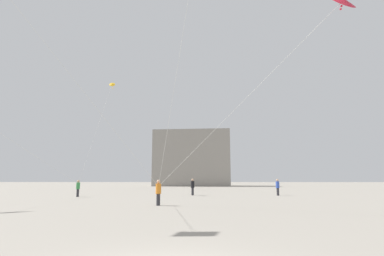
{
  "coord_description": "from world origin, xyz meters",
  "views": [
    {
      "loc": [
        0.62,
        -6.43,
        1.87
      ],
      "look_at": [
        0.0,
        20.15,
        6.17
      ],
      "focal_mm": 29.11,
      "sensor_mm": 36.0,
      "label": 1
    }
  ],
  "objects": [
    {
      "name": "kite_amber_diamond",
      "position": [
        -9.94,
        29.41,
        12.69
      ],
      "size": [
        2.27,
        4.31,
        12.1
      ],
      "color": "yellow"
    },
    {
      "name": "building_left_hall",
      "position": [
        -1.0,
        71.48,
        6.72
      ],
      "size": [
        19.17,
        11.99,
        13.44
      ],
      "color": "gray",
      "rests_on": "ground_plane"
    },
    {
      "name": "person_in_orange",
      "position": [
        -2.24,
        15.58,
        0.97
      ],
      "size": [
        0.38,
        0.38,
        1.76
      ],
      "rotation": [
        0.0,
        0.0,
        4.92
      ],
      "color": "#2D2D33",
      "rests_on": "ground_plane"
    },
    {
      "name": "person_in_black",
      "position": [
        -0.13,
        28.74,
        1.0
      ],
      "size": [
        0.4,
        0.4,
        1.82
      ],
      "rotation": [
        0.0,
        0.0,
        1.16
      ],
      "color": "#2D2D33",
      "rests_on": "ground_plane"
    },
    {
      "name": "person_in_green",
      "position": [
        -11.76,
        25.54,
        0.93
      ],
      "size": [
        0.37,
        0.37,
        1.69
      ],
      "rotation": [
        0.0,
        0.0,
        5.73
      ],
      "color": "#2D2D33",
      "rests_on": "ground_plane"
    },
    {
      "name": "kite_crimson_diamond",
      "position": [
        7.71,
        7.94,
        10.5
      ],
      "size": [
        10.86,
        8.44,
        9.84
      ],
      "color": "red"
    },
    {
      "name": "person_in_blue",
      "position": [
        9.2,
        28.4,
        0.98
      ],
      "size": [
        0.39,
        0.39,
        1.79
      ],
      "rotation": [
        0.0,
        0.0,
        1.74
      ],
      "color": "#2D2D33",
      "rests_on": "ground_plane"
    }
  ]
}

